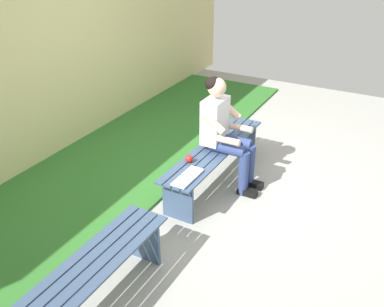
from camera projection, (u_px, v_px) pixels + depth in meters
The scene contains 8 objects.
ground_plane at pixel (260, 276), 3.72m from camera, with size 10.00×7.00×0.04m, color #9E9E99.
grass_strip at pixel (45, 195), 4.75m from camera, with size 9.00×2.32×0.03m, color #2D6B28.
brick_wall at pixel (19, 35), 4.83m from camera, with size 9.50×0.24×3.11m, color #D1C684.
bench_near at pixel (214, 156), 4.86m from camera, with size 1.86×0.41×0.44m.
bench_far at pixel (73, 292), 3.07m from camera, with size 1.94×0.41×0.44m.
person_seated at pixel (225, 129), 4.68m from camera, with size 0.50×0.69×1.25m.
apple at pixel (189, 159), 4.51m from camera, with size 0.08×0.08×0.08m, color red.
book_open at pixel (188, 177), 4.24m from camera, with size 0.41×0.16×0.02m.
Camera 1 is at (3.88, 1.81, 2.66)m, focal length 40.52 mm.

